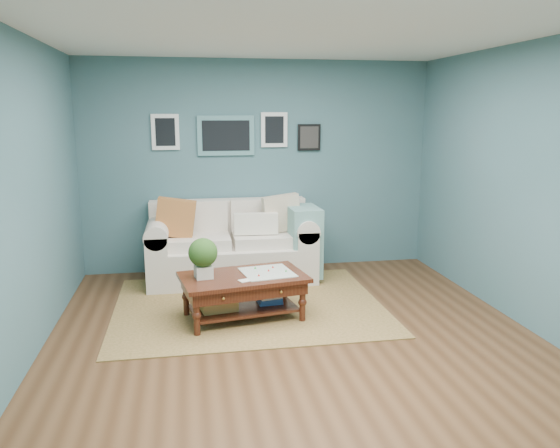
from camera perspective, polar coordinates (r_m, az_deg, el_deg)
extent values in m
plane|color=brown|center=(5.06, 1.79, -12.24)|extent=(5.00, 5.00, 0.00)
plane|color=white|center=(4.67, 2.01, 19.68)|extent=(5.00, 5.00, 0.00)
cube|color=#3D6569|center=(7.12, -2.23, 6.03)|extent=(4.50, 0.02, 2.70)
cube|color=#3D6569|center=(2.34, 14.55, -6.09)|extent=(4.50, 0.02, 2.70)
cube|color=#3D6569|center=(4.76, -25.68, 2.06)|extent=(0.02, 5.00, 2.70)
cube|color=#3D6569|center=(5.59, 25.16, 3.37)|extent=(0.02, 5.00, 2.70)
cube|color=slate|center=(7.03, -5.67, 9.18)|extent=(0.72, 0.03, 0.50)
cube|color=black|center=(7.01, -5.66, 9.17)|extent=(0.60, 0.01, 0.38)
cube|color=white|center=(7.01, -11.89, 9.39)|extent=(0.34, 0.03, 0.44)
cube|color=white|center=(7.10, -0.61, 9.82)|extent=(0.34, 0.03, 0.44)
cube|color=black|center=(7.19, 3.05, 9.03)|extent=(0.30, 0.03, 0.34)
cube|color=brown|center=(5.93, -3.28, -8.50)|extent=(2.82, 2.26, 0.01)
cube|color=white|center=(6.79, -5.10, -3.99)|extent=(1.50, 0.93, 0.44)
cube|color=white|center=(7.03, -5.42, 0.54)|extent=(1.97, 0.23, 0.51)
cube|color=white|center=(6.75, -12.58, -3.39)|extent=(0.25, 0.93, 0.66)
cube|color=white|center=(6.88, 2.19, -2.81)|extent=(0.25, 0.93, 0.66)
cylinder|color=white|center=(6.67, -12.71, -0.67)|extent=(0.28, 0.93, 0.28)
cylinder|color=white|center=(6.81, 2.21, -0.14)|extent=(0.28, 0.93, 0.28)
cube|color=white|center=(6.63, -8.56, -1.85)|extent=(0.76, 0.59, 0.14)
cube|color=white|center=(6.70, -1.67, -1.59)|extent=(0.76, 0.59, 0.14)
cube|color=white|center=(6.87, -8.70, 0.83)|extent=(0.76, 0.13, 0.38)
cube|color=white|center=(6.93, -2.04, 1.05)|extent=(0.76, 0.13, 0.38)
cube|color=#C46226|center=(6.58, -10.86, 0.65)|extent=(0.51, 0.18, 0.50)
cube|color=beige|center=(6.75, 0.17, 1.14)|extent=(0.50, 0.19, 0.49)
cube|color=silver|center=(6.60, -2.54, 0.04)|extent=(0.53, 0.13, 0.25)
cube|color=#729F98|center=(6.73, 2.43, -1.77)|extent=(0.36, 0.58, 0.85)
cube|color=black|center=(5.45, -3.87, -5.57)|extent=(1.32, 0.91, 0.04)
cube|color=black|center=(5.48, -3.86, -6.38)|extent=(1.23, 0.81, 0.12)
cube|color=black|center=(5.56, -3.83, -8.74)|extent=(1.11, 0.70, 0.03)
sphere|color=gold|center=(5.11, -5.94, -7.76)|extent=(0.03, 0.03, 0.03)
sphere|color=gold|center=(5.26, 0.12, -7.10)|extent=(0.03, 0.03, 0.03)
cylinder|color=black|center=(5.16, -8.70, -9.37)|extent=(0.06, 0.06, 0.42)
cylinder|color=black|center=(5.44, 2.37, -8.12)|extent=(0.06, 0.06, 0.42)
cylinder|color=black|center=(5.67, -9.79, -7.46)|extent=(0.06, 0.06, 0.42)
cylinder|color=black|center=(5.92, 0.36, -6.43)|extent=(0.06, 0.06, 0.42)
cube|color=beige|center=(5.39, -7.99, -4.96)|extent=(0.19, 0.19, 0.12)
sphere|color=#295219|center=(5.34, -8.05, -2.98)|extent=(0.28, 0.28, 0.28)
cube|color=silver|center=(5.52, -1.34, -5.07)|extent=(0.56, 0.56, 0.01)
cube|color=#957147|center=(5.46, -6.43, -7.90)|extent=(0.38, 0.30, 0.20)
cube|color=#264F98|center=(5.63, -1.09, -7.69)|extent=(0.27, 0.22, 0.11)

